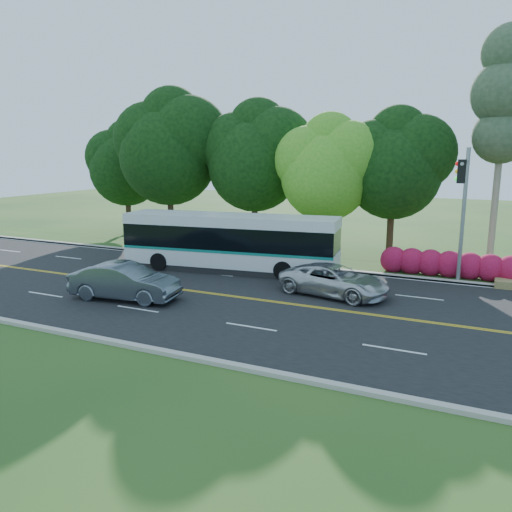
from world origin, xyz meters
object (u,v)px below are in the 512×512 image
at_px(sedan, 125,282).
at_px(suv, 334,280).
at_px(transit_bus, 230,243).
at_px(traffic_signal, 463,197).

distance_m(sedan, suv, 9.88).
bearing_deg(suv, transit_bus, 81.20).
relative_size(traffic_signal, suv, 1.34).
distance_m(traffic_signal, suv, 7.30).
xyz_separation_m(traffic_signal, sedan, (-13.95, -7.91, -3.81)).
relative_size(sedan, suv, 0.98).
distance_m(traffic_signal, transit_bus, 12.60).
xyz_separation_m(sedan, suv, (8.67, 4.73, -0.12)).
bearing_deg(suv, sedan, 129.57).
bearing_deg(transit_bus, suv, -26.88).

